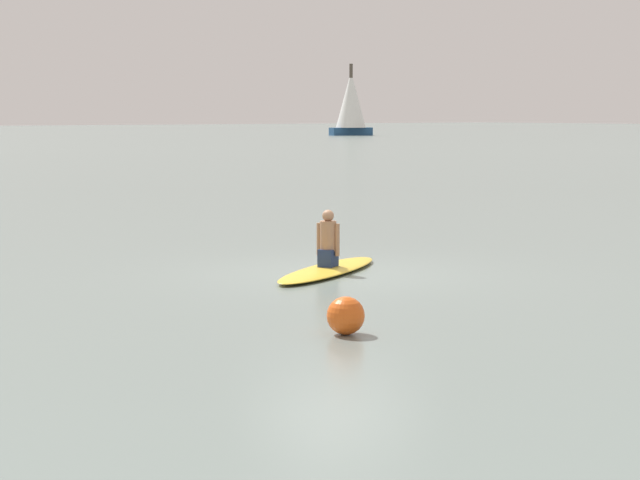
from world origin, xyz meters
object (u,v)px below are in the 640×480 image
object	(u,v)px
sailboat_near_right	(351,102)
buoy_marker	(346,316)
surfboard	(328,270)
person_paddler	(328,241)

from	to	relation	value
sailboat_near_right	buoy_marker	distance (m)	113.74
surfboard	buoy_marker	bearing A→B (deg)	25.95
person_paddler	buoy_marker	bearing A→B (deg)	25.95
person_paddler	buoy_marker	distance (m)	5.00
surfboard	buoy_marker	world-z (taller)	buoy_marker
surfboard	sailboat_near_right	xyz separation A→B (m)	(-85.63, 66.96, 3.69)
surfboard	person_paddler	distance (m)	0.46
sailboat_near_right	buoy_marker	xyz separation A→B (m)	(89.76, -69.77, -3.51)
person_paddler	sailboat_near_right	distance (m)	108.75
buoy_marker	person_paddler	bearing A→B (deg)	145.68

